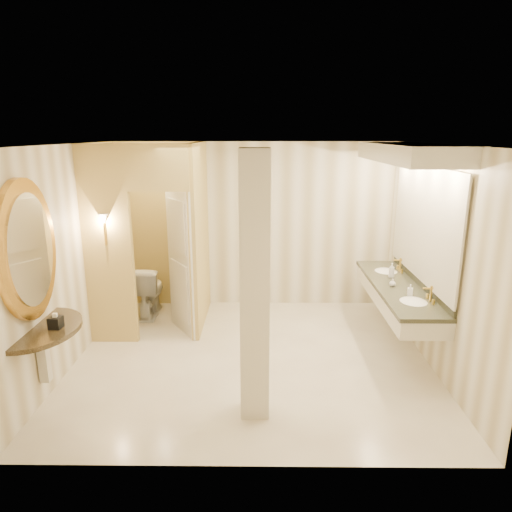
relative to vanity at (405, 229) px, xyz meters
The scene contains 16 objects.
floor 2.59m from the vanity, 168.57° to the right, with size 4.50×4.50×0.00m, color white.
ceiling 2.29m from the vanity, 168.57° to the right, with size 4.50×4.50×0.00m, color silver.
wall_back 2.56m from the vanity, 141.05° to the left, with size 4.50×0.02×2.70m, color silver.
wall_front 3.12m from the vanity, 129.51° to the right, with size 4.50×0.02×2.70m, color silver.
wall_left 4.26m from the vanity, behind, with size 0.02×4.00×2.70m, color silver.
wall_right 0.56m from the vanity, 55.91° to the right, with size 0.02×4.00×2.70m, color silver.
toilet_closet 3.17m from the vanity, 169.69° to the left, with size 1.50×1.55×2.70m.
wall_sconce 3.91m from the vanity, behind, with size 0.14×0.14×0.42m.
vanity is the anchor object (origin of this frame).
console_shelf 4.43m from the vanity, 161.38° to the right, with size 1.10×1.10×2.00m.
pillar 2.50m from the vanity, 140.56° to the right, with size 0.29×0.29×2.70m, color beige.
tissue_box 4.29m from the vanity, 160.18° to the right, with size 0.12×0.12×0.12m, color black.
toilet 4.00m from the vanity, 163.99° to the left, with size 0.46×0.81×0.83m, color white.
soap_bottle_a 0.80m from the vanity, 90.94° to the right, with size 0.06×0.06×0.14m, color beige.
soap_bottle_b 0.72m from the vanity, 151.90° to the right, with size 0.08×0.08×0.10m, color silver.
soap_bottle_c 0.72m from the vanity, 96.92° to the left, with size 0.08×0.08×0.21m, color #C6B28C.
Camera 1 is at (0.11, -5.38, 2.83)m, focal length 32.00 mm.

